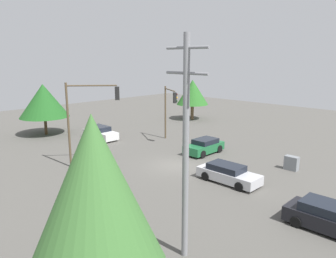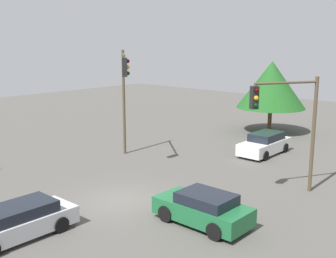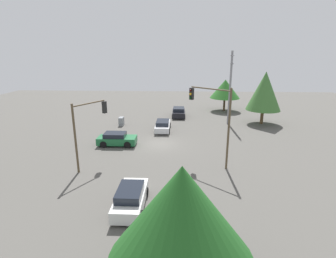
% 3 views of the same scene
% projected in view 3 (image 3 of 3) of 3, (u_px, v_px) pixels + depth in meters
% --- Properties ---
extents(ground_plane, '(80.00, 80.00, 0.00)m').
position_uv_depth(ground_plane, '(159.00, 144.00, 28.41)').
color(ground_plane, '#54514C').
extents(sedan_green, '(1.95, 4.06, 1.37)m').
position_uv_depth(sedan_green, '(117.00, 139.00, 27.91)').
color(sedan_green, '#1E6638').
rests_on(sedan_green, ground_plane).
extents(sedan_white, '(4.37, 1.86, 1.44)m').
position_uv_depth(sedan_white, '(131.00, 198.00, 16.65)').
color(sedan_white, silver).
rests_on(sedan_white, ground_plane).
extents(sedan_silver, '(4.59, 1.89, 1.31)m').
position_uv_depth(sedan_silver, '(163.00, 125.00, 33.23)').
color(sedan_silver, silver).
rests_on(sedan_silver, ground_plane).
extents(sedan_dark, '(4.29, 2.01, 1.44)m').
position_uv_depth(sedan_dark, '(179.00, 112.00, 40.34)').
color(sedan_dark, black).
rests_on(sedan_dark, ground_plane).
extents(traffic_signal_main, '(3.26, 1.95, 5.78)m').
position_uv_depth(traffic_signal_main, '(88.00, 122.00, 21.79)').
color(traffic_signal_main, brown).
rests_on(traffic_signal_main, ground_plane).
extents(traffic_signal_cross, '(2.88, 3.30, 6.88)m').
position_uv_depth(traffic_signal_cross, '(214.00, 112.00, 22.13)').
color(traffic_signal_cross, brown).
rests_on(traffic_signal_cross, ground_plane).
extents(utility_pole_tall, '(2.20, 0.28, 9.77)m').
position_uv_depth(utility_pole_tall, '(230.00, 86.00, 35.07)').
color(utility_pole_tall, gray).
rests_on(utility_pole_tall, ground_plane).
extents(electrical_cabinet, '(1.05, 0.58, 1.12)m').
position_uv_depth(electrical_cabinet, '(121.00, 121.00, 35.53)').
color(electrical_cabinet, gray).
rests_on(electrical_cabinet, ground_plane).
extents(tree_behind, '(4.62, 4.62, 7.13)m').
position_uv_depth(tree_behind, '(265.00, 91.00, 35.28)').
color(tree_behind, brown).
rests_on(tree_behind, ground_plane).
extents(tree_far, '(4.95, 4.95, 5.23)m').
position_uv_depth(tree_far, '(225.00, 89.00, 43.65)').
color(tree_far, '#4C3823').
rests_on(tree_far, ground_plane).
extents(tree_left, '(5.56, 5.56, 5.86)m').
position_uv_depth(tree_left, '(181.00, 214.00, 9.44)').
color(tree_left, '#4C3823').
rests_on(tree_left, ground_plane).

